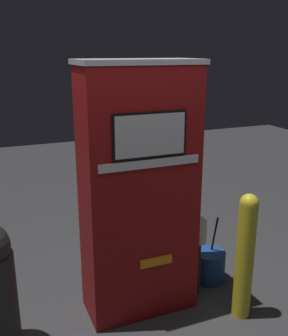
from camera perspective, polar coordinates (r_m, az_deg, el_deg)
ground_plane at (r=3.58m, az=0.74°, el=-21.08°), size 14.00×14.00×0.00m
gas_pump at (r=3.24m, az=-0.71°, el=-3.60°), size 1.03×0.49×2.13m
safety_bollard at (r=3.42m, az=14.45°, el=-11.96°), size 0.15×0.15×1.11m
squeegee_bucket at (r=4.05m, az=9.38°, el=-13.77°), size 0.32×0.32×0.67m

